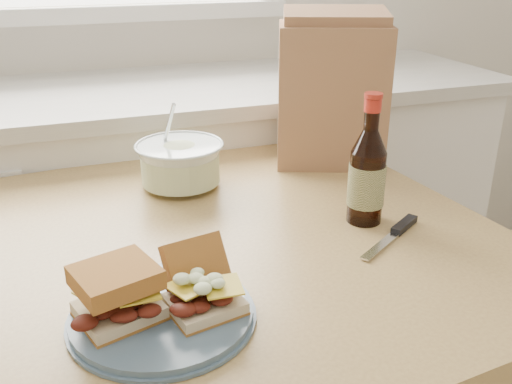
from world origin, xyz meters
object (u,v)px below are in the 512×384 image
object	(u,v)px
dining_table	(230,288)
coleslaw_bowl	(180,166)
plate	(162,314)
paper_bag	(331,95)
beer_bottle	(367,175)

from	to	relation	value
dining_table	coleslaw_bowl	size ratio (longest dim) A/B	5.54
plate	paper_bag	bearing A→B (deg)	45.06
beer_bottle	paper_bag	distance (m)	0.35
coleslaw_bowl	paper_bag	distance (m)	0.41
dining_table	coleslaw_bowl	distance (m)	0.31
coleslaw_bowl	beer_bottle	world-z (taller)	beer_bottle
dining_table	paper_bag	bearing A→B (deg)	33.98
paper_bag	coleslaw_bowl	bearing A→B (deg)	-152.22
plate	beer_bottle	bearing A→B (deg)	23.53
plate	coleslaw_bowl	size ratio (longest dim) A/B	1.35
coleslaw_bowl	paper_bag	xyz separation A→B (m)	(0.39, 0.04, 0.12)
dining_table	plate	bearing A→B (deg)	-133.18
plate	coleslaw_bowl	world-z (taller)	coleslaw_bowl
paper_bag	beer_bottle	bearing A→B (deg)	-82.93
plate	coleslaw_bowl	bearing A→B (deg)	74.28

